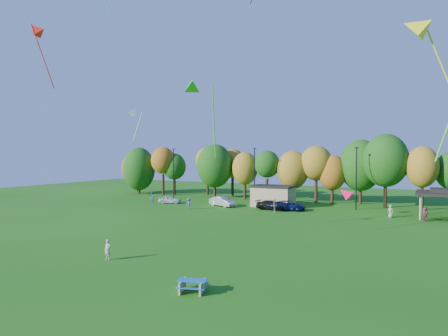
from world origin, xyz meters
The scene contains 20 objects.
ground centered at (0.00, 0.00, 0.00)m, with size 160.00×160.00×0.00m, color #19600F.
tree_line centered at (-1.03, 45.51, 5.91)m, with size 93.57×10.55×11.15m.
lamp_posts centered at (2.00, 40.00, 4.90)m, with size 64.50×0.25×9.09m.
utility_building centered at (-10.00, 38.00, 1.64)m, with size 6.30×4.30×3.25m.
picnic_table centered at (-0.58, -0.25, 0.42)m, with size 2.04×1.85×0.73m.
kite_flyer centered at (-10.11, 2.76, 0.79)m, with size 0.58×0.38×1.58m, color beige.
car_a centered at (-26.44, 33.78, 0.63)m, with size 1.48×3.68×1.25m, color white.
car_b centered at (-17.00, 34.47, 0.76)m, with size 1.61×4.60×1.52m, color #A5A5AA.
car_c centered at (-6.54, 34.91, 0.70)m, with size 2.32×5.04×1.40m, color #0D174F.
car_d centered at (-8.86, 34.39, 0.67)m, with size 1.88×4.63×1.34m, color black.
far_person_0 centered at (-19.78, 29.23, 0.83)m, with size 1.07×0.62×1.66m, color #534599.
far_person_1 centered at (-29.41, 32.86, 0.86)m, with size 0.84×0.65×1.73m, color teal.
far_person_2 centered at (-7.56, 32.20, 0.92)m, with size 1.08×0.45×1.84m, color #898954.
far_person_3 centered at (11.01, 33.98, 0.86)m, with size 1.59×0.51×1.72m, color #9B4057.
far_person_4 centered at (7.08, 34.83, 0.84)m, with size 0.82×0.53×1.67m, color #8AA671.
kite_1 centered at (-13.09, 9.41, 12.04)m, with size 1.13×2.09×3.34m.
kite_6 centered at (6.63, 7.42, 5.47)m, with size 1.27×1.03×1.18m.
kite_9 centered at (-20.03, 4.34, 19.23)m, with size 3.76×1.92×6.40m.
kite_12 centered at (-6.77, 9.65, 14.10)m, with size 3.23×4.04×7.50m.
kite_13 centered at (10.65, 7.30, 15.76)m, with size 3.49×1.84×5.64m.
Camera 1 is at (11.82, -19.83, 8.09)m, focal length 32.00 mm.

